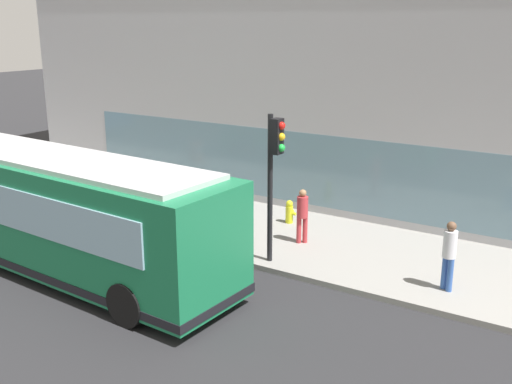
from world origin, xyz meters
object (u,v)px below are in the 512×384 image
(fire_hydrant, at_px, (290,212))
(pedestrian_by_light_pole, at_px, (302,213))
(city_bus_nearside, at_px, (66,215))
(traffic_light_near_corner, at_px, (274,161))
(newspaper_vending_box, at_px, (65,190))
(pedestrian_near_building_entrance, at_px, (449,251))

(fire_hydrant, height_order, pedestrian_by_light_pole, pedestrian_by_light_pole)
(city_bus_nearside, height_order, traffic_light_near_corner, traffic_light_near_corner)
(fire_hydrant, bearing_deg, city_bus_nearside, 153.12)
(traffic_light_near_corner, xyz_separation_m, fire_hydrant, (3.00, 1.21, -2.38))
(city_bus_nearside, bearing_deg, newspaper_vending_box, 50.53)
(pedestrian_near_building_entrance, height_order, pedestrian_by_light_pole, pedestrian_near_building_entrance)
(fire_hydrant, height_order, pedestrian_near_building_entrance, pedestrian_near_building_entrance)
(city_bus_nearside, relative_size, traffic_light_near_corner, 2.58)
(fire_hydrant, distance_m, pedestrian_near_building_entrance, 6.07)
(traffic_light_near_corner, height_order, fire_hydrant, traffic_light_near_corner)
(pedestrian_near_building_entrance, bearing_deg, pedestrian_by_light_pole, 77.89)
(newspaper_vending_box, bearing_deg, pedestrian_near_building_entrance, -89.84)
(traffic_light_near_corner, relative_size, pedestrian_by_light_pole, 2.47)
(newspaper_vending_box, bearing_deg, fire_hydrant, -73.18)
(city_bus_nearside, bearing_deg, traffic_light_near_corner, -54.07)
(fire_hydrant, height_order, newspaper_vending_box, newspaper_vending_box)
(city_bus_nearside, height_order, fire_hydrant, city_bus_nearside)
(city_bus_nearside, relative_size, pedestrian_by_light_pole, 6.37)
(traffic_light_near_corner, relative_size, newspaper_vending_box, 4.37)
(city_bus_nearside, relative_size, newspaper_vending_box, 11.28)
(city_bus_nearside, height_order, newspaper_vending_box, city_bus_nearside)
(pedestrian_near_building_entrance, xyz_separation_m, pedestrian_by_light_pole, (0.94, 4.41, -0.07))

